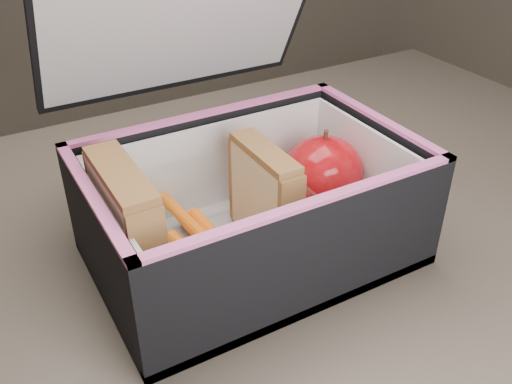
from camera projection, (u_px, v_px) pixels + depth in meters
kitchen_table at (238, 329)px, 0.60m from camera, size 1.20×0.80×0.75m
lunch_bag at (249, 198)px, 0.53m from camera, size 0.30×0.29×0.28m
plastic_tub at (201, 230)px, 0.51m from camera, size 0.18×0.13×0.07m
sandwich_left at (128, 230)px, 0.47m from camera, size 0.03×0.11×0.12m
sandwich_right at (264, 196)px, 0.53m from camera, size 0.02×0.09×0.10m
carrot_sticks at (205, 241)px, 0.53m from camera, size 0.05×0.15×0.03m
paper_napkin at (319, 208)px, 0.60m from camera, size 0.08×0.09×0.01m
red_apple at (323, 172)px, 0.59m from camera, size 0.10×0.10×0.09m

